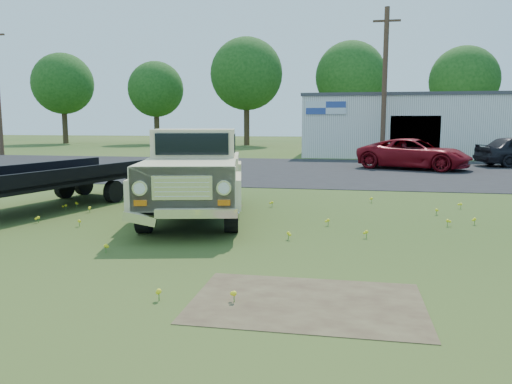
# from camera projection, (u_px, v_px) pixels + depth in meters

# --- Properties ---
(ground) EXTENTS (140.00, 140.00, 0.00)m
(ground) POSITION_uv_depth(u_px,v_px,m) (242.00, 243.00, 9.69)
(ground) COLOR #294315
(ground) RESTS_ON ground
(asphalt_lot) EXTENTS (90.00, 14.00, 0.02)m
(asphalt_lot) POSITION_uv_depth(u_px,v_px,m) (307.00, 170.00, 24.29)
(asphalt_lot) COLOR black
(asphalt_lot) RESTS_ON ground
(dirt_patch_a) EXTENTS (3.00, 2.00, 0.01)m
(dirt_patch_a) POSITION_uv_depth(u_px,v_px,m) (307.00, 303.00, 6.49)
(dirt_patch_a) COLOR #4A3627
(dirt_patch_a) RESTS_ON ground
(dirt_patch_b) EXTENTS (2.20, 1.60, 0.01)m
(dirt_patch_b) POSITION_uv_depth(u_px,v_px,m) (197.00, 209.00, 13.46)
(dirt_patch_b) COLOR #4A3627
(dirt_patch_b) RESTS_ON ground
(commercial_building) EXTENTS (14.20, 8.20, 4.15)m
(commercial_building) POSITION_uv_depth(u_px,v_px,m) (408.00, 125.00, 34.59)
(commercial_building) COLOR #BBBCB7
(commercial_building) RESTS_ON ground
(utility_pole_mid) EXTENTS (1.60, 0.30, 9.00)m
(utility_pole_mid) POSITION_uv_depth(u_px,v_px,m) (385.00, 83.00, 29.74)
(utility_pole_mid) COLOR #442D1F
(utility_pole_mid) RESTS_ON ground
(treeline_a) EXTENTS (6.40, 6.40, 9.52)m
(treeline_a) POSITION_uv_depth(u_px,v_px,m) (63.00, 84.00, 52.80)
(treeline_a) COLOR #3A2B1A
(treeline_a) RESTS_ON ground
(treeline_b) EXTENTS (5.76, 5.76, 8.57)m
(treeline_b) POSITION_uv_depth(u_px,v_px,m) (156.00, 89.00, 52.06)
(treeline_b) COLOR #3A2B1A
(treeline_b) RESTS_ON ground
(treeline_c) EXTENTS (7.04, 7.04, 10.47)m
(treeline_c) POSITION_uv_depth(u_px,v_px,m) (247.00, 74.00, 48.61)
(treeline_c) COLOR #3A2B1A
(treeline_c) RESTS_ON ground
(treeline_d) EXTENTS (6.72, 6.72, 10.00)m
(treeline_d) POSITION_uv_depth(u_px,v_px,m) (351.00, 77.00, 47.82)
(treeline_d) COLOR #3A2B1A
(treeline_d) RESTS_ON ground
(treeline_e) EXTENTS (6.08, 6.08, 9.04)m
(treeline_e) POSITION_uv_depth(u_px,v_px,m) (464.00, 81.00, 44.65)
(treeline_e) COLOR #3A2B1A
(treeline_e) RESTS_ON ground
(vintage_pickup_truck) EXTENTS (3.54, 6.34, 2.17)m
(vintage_pickup_truck) POSITION_uv_depth(u_px,v_px,m) (195.00, 173.00, 12.28)
(vintage_pickup_truck) COLOR beige
(vintage_pickup_truck) RESTS_ON ground
(flatbed_trailer) EXTENTS (3.78, 6.99, 1.81)m
(flatbed_trailer) POSITION_uv_depth(u_px,v_px,m) (50.00, 175.00, 13.56)
(flatbed_trailer) COLOR black
(flatbed_trailer) RESTS_ON ground
(red_pickup) EXTENTS (5.91, 4.24, 1.49)m
(red_pickup) POSITION_uv_depth(u_px,v_px,m) (414.00, 154.00, 24.60)
(red_pickup) COLOR maroon
(red_pickup) RESTS_ON ground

